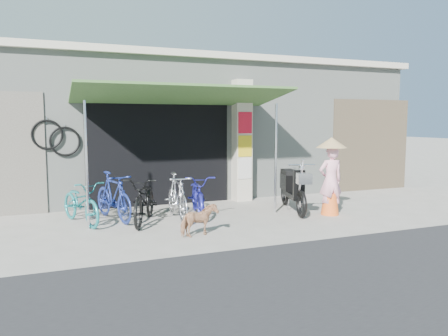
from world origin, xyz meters
name	(u,v)px	position (x,y,z in m)	size (l,w,h in m)	color
ground	(253,224)	(0.00, 0.00, 0.00)	(80.00, 80.00, 0.00)	#9B958C
road_strip	(448,321)	(0.00, -4.50, 0.01)	(80.00, 6.00, 0.01)	#2B2B2D
bicycle_shop	(179,126)	(0.00, 5.09, 1.83)	(12.30, 5.30, 3.66)	#9CA29A
shop_pillar	(241,141)	(0.85, 2.45, 1.50)	(0.42, 0.44, 3.00)	beige
awning	(183,97)	(-0.90, 1.63, 2.51)	(4.60, 1.88, 2.72)	#365B29
neighbour_right	(371,145)	(5.00, 2.59, 1.30)	(2.60, 0.06, 2.60)	brown
bike_teal	(81,202)	(-3.09, 1.24, 0.42)	(0.56, 1.62, 0.85)	teal
bike_blue	(113,196)	(-2.46, 1.32, 0.49)	(0.46, 1.62, 0.97)	navy
bike_black	(145,200)	(-1.92, 0.87, 0.46)	(0.61, 1.75, 0.92)	black
bike_silver	(177,197)	(-1.26, 0.89, 0.47)	(0.44, 1.57, 0.94)	silver
bike_navy	(198,195)	(-0.77, 1.04, 0.45)	(0.59, 1.70, 0.89)	navy
street_dog	(199,220)	(-1.26, -0.49, 0.28)	(0.30, 0.66, 0.56)	tan
moped	(292,188)	(1.36, 0.81, 0.51)	(0.78, 1.93, 1.12)	black
nun	(331,176)	(1.89, 0.15, 0.83)	(0.64, 0.64, 1.65)	#FAA9BC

